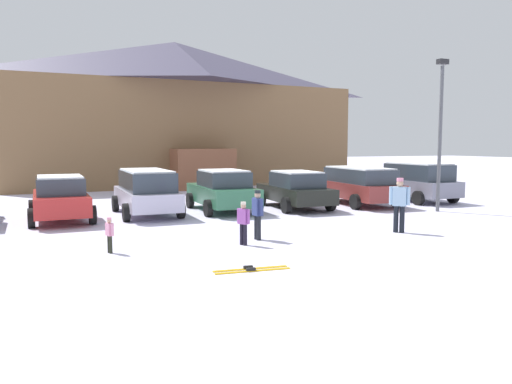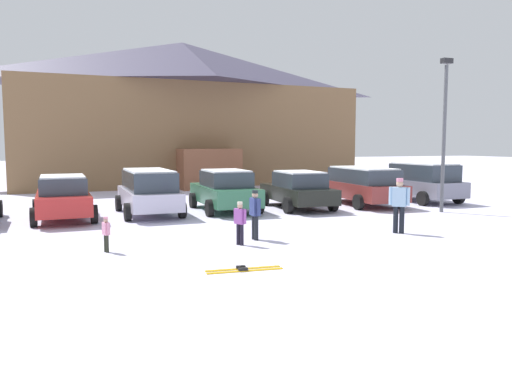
{
  "view_description": "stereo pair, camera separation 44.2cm",
  "coord_description": "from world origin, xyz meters",
  "px_view_note": "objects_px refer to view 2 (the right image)",
  "views": [
    {
      "loc": [
        -5.55,
        -7.5,
        2.7
      ],
      "look_at": [
        0.91,
        7.72,
        1.1
      ],
      "focal_mm": 35.0,
      "sensor_mm": 36.0,
      "label": 1
    },
    {
      "loc": [
        -5.14,
        -7.67,
        2.7
      ],
      "look_at": [
        0.91,
        7.72,
        1.1
      ],
      "focal_mm": 35.0,
      "sensor_mm": 36.0,
      "label": 2
    }
  ],
  "objects_px": {
    "parked_grey_wagon": "(423,181)",
    "pair_of_skis": "(244,269)",
    "parked_black_sedan": "(298,189)",
    "skier_teen_in_navy_coat": "(255,212)",
    "parked_red_sedan": "(63,197)",
    "lamp_post": "(444,127)",
    "parked_green_coupe": "(225,190)",
    "skier_adult_in_blue_parka": "(399,202)",
    "ski_lodge": "(183,112)",
    "skier_child_in_purple_jacket": "(240,221)",
    "parked_maroon_van": "(362,185)",
    "skier_child_in_pink_snowsuit": "(106,232)",
    "parked_silver_wagon": "(149,190)"
  },
  "relations": [
    {
      "from": "pair_of_skis",
      "to": "parked_grey_wagon",
      "type": "bearing_deg",
      "value": 36.17
    },
    {
      "from": "parked_black_sedan",
      "to": "skier_teen_in_navy_coat",
      "type": "height_order",
      "value": "parked_black_sedan"
    },
    {
      "from": "ski_lodge",
      "to": "pair_of_skis",
      "type": "relative_size",
      "value": 13.56
    },
    {
      "from": "skier_adult_in_blue_parka",
      "to": "skier_child_in_pink_snowsuit",
      "type": "xyz_separation_m",
      "value": [
        -8.48,
        0.46,
        -0.44
      ]
    },
    {
      "from": "parked_maroon_van",
      "to": "parked_grey_wagon",
      "type": "bearing_deg",
      "value": -0.41
    },
    {
      "from": "parked_black_sedan",
      "to": "skier_teen_in_navy_coat",
      "type": "relative_size",
      "value": 3.18
    },
    {
      "from": "lamp_post",
      "to": "skier_child_in_purple_jacket",
      "type": "bearing_deg",
      "value": -161.75
    },
    {
      "from": "skier_child_in_pink_snowsuit",
      "to": "skier_teen_in_navy_coat",
      "type": "xyz_separation_m",
      "value": [
        4.05,
        0.15,
        0.29
      ]
    },
    {
      "from": "skier_child_in_pink_snowsuit",
      "to": "lamp_post",
      "type": "height_order",
      "value": "lamp_post"
    },
    {
      "from": "ski_lodge",
      "to": "parked_grey_wagon",
      "type": "bearing_deg",
      "value": -64.75
    },
    {
      "from": "ski_lodge",
      "to": "parked_silver_wagon",
      "type": "xyz_separation_m",
      "value": [
        -5.04,
        -15.56,
        -3.98
      ]
    },
    {
      "from": "parked_green_coupe",
      "to": "lamp_post",
      "type": "height_order",
      "value": "lamp_post"
    },
    {
      "from": "skier_adult_in_blue_parka",
      "to": "skier_child_in_purple_jacket",
      "type": "distance_m",
      "value": 5.08
    },
    {
      "from": "lamp_post",
      "to": "skier_child_in_pink_snowsuit",
      "type": "bearing_deg",
      "value": -167.92
    },
    {
      "from": "parked_red_sedan",
      "to": "lamp_post",
      "type": "height_order",
      "value": "lamp_post"
    },
    {
      "from": "ski_lodge",
      "to": "skier_adult_in_blue_parka",
      "type": "bearing_deg",
      "value": -86.58
    },
    {
      "from": "parked_red_sedan",
      "to": "skier_child_in_purple_jacket",
      "type": "xyz_separation_m",
      "value": [
        4.36,
        -6.48,
        -0.15
      ]
    },
    {
      "from": "parked_maroon_van",
      "to": "lamp_post",
      "type": "bearing_deg",
      "value": -62.64
    },
    {
      "from": "parked_red_sedan",
      "to": "parked_black_sedan",
      "type": "xyz_separation_m",
      "value": [
        9.16,
        -0.22,
        -0.01
      ]
    },
    {
      "from": "skier_teen_in_navy_coat",
      "to": "pair_of_skis",
      "type": "height_order",
      "value": "skier_teen_in_navy_coat"
    },
    {
      "from": "skier_adult_in_blue_parka",
      "to": "skier_child_in_purple_jacket",
      "type": "relative_size",
      "value": 1.43
    },
    {
      "from": "parked_silver_wagon",
      "to": "skier_child_in_pink_snowsuit",
      "type": "xyz_separation_m",
      "value": [
        -2.1,
        -6.35,
        -0.42
      ]
    },
    {
      "from": "parked_maroon_van",
      "to": "skier_teen_in_navy_coat",
      "type": "height_order",
      "value": "parked_maroon_van"
    },
    {
      "from": "parked_red_sedan",
      "to": "pair_of_skis",
      "type": "xyz_separation_m",
      "value": [
        3.53,
        -9.03,
        -0.79
      ]
    },
    {
      "from": "ski_lodge",
      "to": "parked_green_coupe",
      "type": "height_order",
      "value": "ski_lodge"
    },
    {
      "from": "parked_green_coupe",
      "to": "skier_child_in_pink_snowsuit",
      "type": "height_order",
      "value": "parked_green_coupe"
    },
    {
      "from": "parked_red_sedan",
      "to": "parked_grey_wagon",
      "type": "distance_m",
      "value": 15.63
    },
    {
      "from": "parked_red_sedan",
      "to": "parked_silver_wagon",
      "type": "xyz_separation_m",
      "value": [
        3.05,
        0.25,
        0.11
      ]
    },
    {
      "from": "skier_teen_in_navy_coat",
      "to": "skier_adult_in_blue_parka",
      "type": "bearing_deg",
      "value": -7.95
    },
    {
      "from": "parked_grey_wagon",
      "to": "parked_black_sedan",
      "type": "bearing_deg",
      "value": -179.66
    },
    {
      "from": "ski_lodge",
      "to": "skier_adult_in_blue_parka",
      "type": "distance_m",
      "value": 22.75
    },
    {
      "from": "parked_black_sedan",
      "to": "skier_child_in_pink_snowsuit",
      "type": "xyz_separation_m",
      "value": [
        -8.21,
        -5.87,
        -0.3
      ]
    },
    {
      "from": "parked_silver_wagon",
      "to": "parked_maroon_van",
      "type": "distance_m",
      "value": 9.3
    },
    {
      "from": "ski_lodge",
      "to": "skier_child_in_purple_jacket",
      "type": "distance_m",
      "value": 22.99
    },
    {
      "from": "parked_silver_wagon",
      "to": "skier_teen_in_navy_coat",
      "type": "bearing_deg",
      "value": -72.55
    },
    {
      "from": "parked_black_sedan",
      "to": "parked_maroon_van",
      "type": "bearing_deg",
      "value": 1.11
    },
    {
      "from": "parked_red_sedan",
      "to": "skier_teen_in_navy_coat",
      "type": "xyz_separation_m",
      "value": [
        5.0,
        -5.94,
        -0.02
      ]
    },
    {
      "from": "parked_black_sedan",
      "to": "skier_adult_in_blue_parka",
      "type": "xyz_separation_m",
      "value": [
        0.27,
        -6.34,
        0.14
      ]
    },
    {
      "from": "parked_green_coupe",
      "to": "parked_grey_wagon",
      "type": "relative_size",
      "value": 1.08
    },
    {
      "from": "parked_green_coupe",
      "to": "skier_adult_in_blue_parka",
      "type": "distance_m",
      "value": 7.5
    },
    {
      "from": "parked_black_sedan",
      "to": "parked_maroon_van",
      "type": "height_order",
      "value": "parked_maroon_van"
    },
    {
      "from": "parked_silver_wagon",
      "to": "skier_child_in_pink_snowsuit",
      "type": "distance_m",
      "value": 6.7
    },
    {
      "from": "parked_red_sedan",
      "to": "parked_green_coupe",
      "type": "distance_m",
      "value": 6.07
    },
    {
      "from": "parked_green_coupe",
      "to": "parked_grey_wagon",
      "type": "height_order",
      "value": "parked_grey_wagon"
    },
    {
      "from": "parked_red_sedan",
      "to": "skier_adult_in_blue_parka",
      "type": "distance_m",
      "value": 11.48
    },
    {
      "from": "parked_red_sedan",
      "to": "parked_green_coupe",
      "type": "height_order",
      "value": "parked_green_coupe"
    },
    {
      "from": "skier_child_in_purple_jacket",
      "to": "parked_silver_wagon",
      "type": "bearing_deg",
      "value": 100.99
    },
    {
      "from": "ski_lodge",
      "to": "parked_red_sedan",
      "type": "xyz_separation_m",
      "value": [
        -8.09,
        -15.81,
        -4.09
      ]
    },
    {
      "from": "parked_grey_wagon",
      "to": "pair_of_skis",
      "type": "bearing_deg",
      "value": -143.83
    },
    {
      "from": "parked_red_sedan",
      "to": "lamp_post",
      "type": "relative_size",
      "value": 0.72
    }
  ]
}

